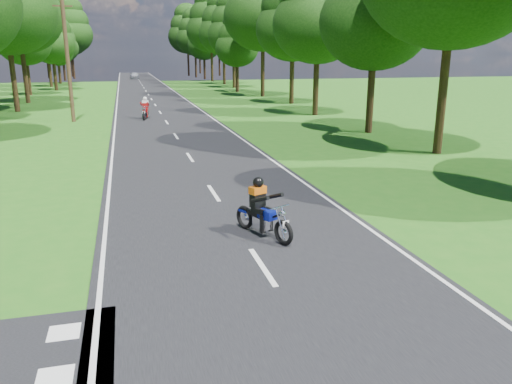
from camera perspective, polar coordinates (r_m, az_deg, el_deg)
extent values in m
plane|color=#226116|center=(9.00, 4.19, -13.62)|extent=(160.00, 160.00, 0.00)
cube|color=black|center=(57.65, -12.19, 10.81)|extent=(7.00, 140.00, 0.02)
cube|color=silver|center=(10.70, 0.73, -8.49)|extent=(0.12, 2.00, 0.01)
cube|color=silver|center=(16.24, -4.86, -0.10)|extent=(0.12, 2.00, 0.01)
cube|color=silver|center=(22.02, -7.56, 3.96)|extent=(0.12, 2.00, 0.01)
cube|color=silver|center=(27.89, -9.13, 6.33)|extent=(0.12, 2.00, 0.01)
cube|color=silver|center=(33.81, -10.17, 7.86)|extent=(0.12, 2.00, 0.01)
cube|color=silver|center=(39.75, -10.90, 8.94)|extent=(0.12, 2.00, 0.01)
cube|color=silver|center=(45.71, -11.44, 9.73)|extent=(0.12, 2.00, 0.01)
cube|color=silver|center=(51.68, -11.86, 10.34)|extent=(0.12, 2.00, 0.01)
cube|color=silver|center=(57.65, -12.19, 10.82)|extent=(0.12, 2.00, 0.01)
cube|color=silver|center=(63.63, -12.46, 11.22)|extent=(0.12, 2.00, 0.01)
cube|color=silver|center=(69.61, -12.69, 11.54)|extent=(0.12, 2.00, 0.01)
cube|color=silver|center=(75.60, -12.88, 11.82)|extent=(0.12, 2.00, 0.01)
cube|color=silver|center=(81.59, -13.04, 12.05)|extent=(0.12, 2.00, 0.01)
cube|color=silver|center=(87.58, -13.18, 12.25)|extent=(0.12, 2.00, 0.01)
cube|color=silver|center=(93.57, -13.31, 12.43)|extent=(0.12, 2.00, 0.01)
cube|color=silver|center=(99.56, -13.41, 12.58)|extent=(0.12, 2.00, 0.01)
cube|color=silver|center=(105.55, -13.51, 12.72)|extent=(0.12, 2.00, 0.01)
cube|color=silver|center=(111.54, -13.60, 12.84)|extent=(0.12, 2.00, 0.01)
cube|color=silver|center=(117.54, -13.67, 12.95)|extent=(0.12, 2.00, 0.01)
cube|color=silver|center=(123.53, -13.74, 13.05)|extent=(0.12, 2.00, 0.01)
cube|color=silver|center=(57.60, -15.53, 10.61)|extent=(0.10, 140.00, 0.01)
cube|color=silver|center=(57.89, -8.87, 11.00)|extent=(0.10, 140.00, 0.01)
cube|color=silver|center=(7.94, -22.01, -19.01)|extent=(0.50, 0.50, 0.01)
cube|color=silver|center=(8.95, -21.09, -14.72)|extent=(0.50, 0.50, 0.01)
cylinder|color=black|center=(43.86, -25.91, 11.09)|extent=(0.40, 0.40, 4.32)
ellipsoid|color=#11330B|center=(43.92, -26.76, 17.98)|extent=(7.56, 7.56, 6.42)
cylinder|color=black|center=(51.31, -24.85, 11.68)|extent=(0.40, 0.40, 4.40)
ellipsoid|color=#11330B|center=(51.37, -25.56, 17.69)|extent=(7.71, 7.71, 6.55)
cylinder|color=black|center=(61.10, -24.54, 11.53)|extent=(0.40, 0.40, 3.20)
ellipsoid|color=#11330B|center=(61.05, -24.96, 15.21)|extent=(5.60, 5.60, 4.76)
ellipsoid|color=#11330B|center=(61.10, -25.14, 16.66)|extent=(4.80, 4.80, 4.08)
ellipsoid|color=#11330B|center=(61.18, -25.31, 18.11)|extent=(3.60, 3.60, 3.06)
cylinder|color=black|center=(68.13, -21.97, 12.08)|extent=(0.40, 0.40, 3.22)
ellipsoid|color=#11330B|center=(68.08, -22.31, 15.40)|extent=(5.64, 5.64, 4.79)
ellipsoid|color=#11330B|center=(68.13, -22.45, 16.71)|extent=(4.83, 4.83, 4.11)
ellipsoid|color=#11330B|center=(68.21, -22.59, 18.02)|extent=(3.62, 3.62, 3.08)
cylinder|color=black|center=(76.01, -22.47, 12.42)|extent=(0.40, 0.40, 3.61)
ellipsoid|color=#11330B|center=(75.99, -22.82, 15.75)|extent=(6.31, 6.31, 5.37)
ellipsoid|color=#11330B|center=(76.05, -22.97, 17.07)|extent=(5.41, 5.41, 4.60)
ellipsoid|color=#11330B|center=(76.16, -23.11, 18.38)|extent=(4.06, 4.06, 3.45)
cylinder|color=black|center=(83.75, -21.51, 12.37)|extent=(0.40, 0.40, 2.67)
ellipsoid|color=#11330B|center=(83.69, -21.74, 14.60)|extent=(4.67, 4.67, 3.97)
ellipsoid|color=#11330B|center=(83.71, -21.83, 15.49)|extent=(4.00, 4.00, 3.40)
ellipsoid|color=#11330B|center=(83.74, -21.92, 16.38)|extent=(3.00, 3.00, 2.55)
cylinder|color=black|center=(92.87, -21.05, 12.75)|extent=(0.40, 0.40, 3.09)
ellipsoid|color=#11330B|center=(92.83, -21.29, 15.08)|extent=(5.40, 5.40, 4.59)
ellipsoid|color=#11330B|center=(92.86, -21.38, 16.01)|extent=(4.63, 4.63, 3.93)
ellipsoid|color=#11330B|center=(92.91, -21.47, 16.93)|extent=(3.47, 3.47, 2.95)
cylinder|color=black|center=(99.24, -20.15, 13.35)|extent=(0.40, 0.40, 4.48)
ellipsoid|color=#11330B|center=(99.28, -20.46, 16.52)|extent=(7.84, 7.84, 6.66)
ellipsoid|color=#11330B|center=(99.38, -20.58, 17.77)|extent=(6.72, 6.72, 5.71)
ellipsoid|color=#11330B|center=(99.52, -20.70, 19.02)|extent=(5.04, 5.04, 4.28)
cylinder|color=black|center=(108.28, -20.29, 13.34)|extent=(0.40, 0.40, 4.09)
ellipsoid|color=#11330B|center=(108.29, -20.55, 15.99)|extent=(7.16, 7.16, 6.09)
ellipsoid|color=#11330B|center=(108.36, -20.65, 17.04)|extent=(6.14, 6.14, 5.22)
ellipsoid|color=#11330B|center=(108.46, -20.76, 18.09)|extent=(4.61, 4.61, 3.92)
cylinder|color=black|center=(24.00, 20.45, 9.53)|extent=(0.40, 0.40, 4.56)
cylinder|color=black|center=(29.53, 12.92, 10.01)|extent=(0.40, 0.40, 3.49)
ellipsoid|color=#11330B|center=(29.46, 13.44, 18.36)|extent=(6.12, 6.12, 5.20)
cylinder|color=black|center=(37.66, 6.84, 11.54)|extent=(0.40, 0.40, 3.69)
ellipsoid|color=#11330B|center=(37.63, 7.08, 18.45)|extent=(6.46, 6.46, 5.49)
cylinder|color=black|center=(46.33, 4.11, 12.36)|extent=(0.40, 0.40, 3.74)
ellipsoid|color=#11330B|center=(46.31, 4.22, 18.06)|extent=(6.55, 6.55, 5.57)
ellipsoid|color=#11330B|center=(46.43, 4.27, 20.31)|extent=(5.62, 5.62, 4.77)
cylinder|color=black|center=(54.12, 0.77, 13.32)|extent=(0.40, 0.40, 4.64)
ellipsoid|color=#11330B|center=(54.20, 0.79, 19.37)|extent=(8.12, 8.12, 6.91)
cylinder|color=black|center=(60.86, -2.16, 12.73)|extent=(0.40, 0.40, 2.91)
ellipsoid|color=#11330B|center=(60.79, -2.19, 16.10)|extent=(5.09, 5.09, 4.33)
ellipsoid|color=#11330B|center=(60.82, -2.21, 17.44)|extent=(4.36, 4.36, 3.71)
ellipsoid|color=#11330B|center=(60.89, -2.22, 18.77)|extent=(3.27, 3.27, 2.78)
cylinder|color=black|center=(68.39, -2.53, 13.44)|extent=(0.40, 0.40, 3.88)
ellipsoid|color=#11330B|center=(68.39, -2.58, 17.44)|extent=(6.78, 6.78, 5.77)
ellipsoid|color=#11330B|center=(68.48, -2.60, 19.02)|extent=(5.81, 5.81, 4.94)
ellipsoid|color=#11330B|center=(68.62, -2.62, 20.59)|extent=(4.36, 4.36, 3.71)
cylinder|color=black|center=(76.75, -3.66, 13.76)|extent=(0.40, 0.40, 4.18)
ellipsoid|color=#11330B|center=(76.77, -3.73, 17.60)|extent=(7.31, 7.31, 6.21)
ellipsoid|color=#11330B|center=(76.87, -3.75, 19.11)|extent=(6.27, 6.27, 5.33)
ellipsoid|color=#11330B|center=(77.03, -3.78, 20.62)|extent=(4.70, 4.70, 4.00)
cylinder|color=black|center=(85.50, -5.05, 14.05)|extent=(0.40, 0.40, 4.63)
ellipsoid|color=#11330B|center=(85.56, -5.14, 17.88)|extent=(8.11, 8.11, 6.89)
ellipsoid|color=#11330B|center=(85.68, -5.18, 19.38)|extent=(6.95, 6.95, 5.91)
ellipsoid|color=#11330B|center=(85.87, -5.22, 20.89)|extent=(5.21, 5.21, 4.43)
cylinder|color=black|center=(92.69, -5.89, 13.75)|extent=(0.40, 0.40, 3.36)
ellipsoid|color=#11330B|center=(92.66, -5.97, 16.31)|extent=(5.88, 5.88, 5.00)
ellipsoid|color=#11330B|center=(92.70, -6.00, 17.32)|extent=(5.04, 5.04, 4.29)
ellipsoid|color=#11330B|center=(92.77, -6.03, 18.33)|extent=(3.78, 3.78, 3.21)
cylinder|color=black|center=(99.75, -6.88, 14.05)|extent=(0.40, 0.40, 4.09)
ellipsoid|color=#11330B|center=(99.76, -6.98, 16.93)|extent=(7.15, 7.15, 6.08)
ellipsoid|color=#11330B|center=(99.83, -7.02, 18.08)|extent=(6.13, 6.13, 5.21)
ellipsoid|color=#11330B|center=(99.95, -7.06, 19.22)|extent=(4.60, 4.60, 3.91)
cylinder|color=black|center=(107.38, -7.73, 14.22)|extent=(0.40, 0.40, 4.48)
ellipsoid|color=#11330B|center=(107.41, -7.84, 17.16)|extent=(7.84, 7.84, 6.66)
ellipsoid|color=#11330B|center=(107.50, -7.88, 18.32)|extent=(6.72, 6.72, 5.71)
ellipsoid|color=#11330B|center=(107.63, -7.93, 19.48)|extent=(5.04, 5.04, 4.28)
cylinder|color=black|center=(118.01, -20.72, 13.34)|extent=(0.40, 0.40, 3.84)
ellipsoid|color=#11330B|center=(118.00, -20.95, 15.62)|extent=(6.72, 6.72, 5.71)
ellipsoid|color=#11330B|center=(118.05, -21.04, 16.53)|extent=(5.76, 5.76, 4.90)
ellipsoid|color=#11330B|center=(118.14, -21.13, 17.43)|extent=(4.32, 4.32, 3.67)
cylinder|color=black|center=(120.74, -6.41, 14.31)|extent=(0.40, 0.40, 4.16)
ellipsoid|color=#11330B|center=(120.75, -6.49, 16.74)|extent=(7.28, 7.28, 6.19)
ellipsoid|color=#11330B|center=(120.82, -6.52, 17.70)|extent=(6.24, 6.24, 5.30)
ellipsoid|color=#11330B|center=(120.91, -6.55, 18.66)|extent=(4.68, 4.68, 3.98)
cylinder|color=black|center=(103.34, -22.64, 12.89)|extent=(0.40, 0.40, 3.52)
ellipsoid|color=#11330B|center=(103.32, -22.90, 15.28)|extent=(6.16, 6.16, 5.24)
ellipsoid|color=#11330B|center=(103.36, -23.00, 16.23)|extent=(5.28, 5.28, 4.49)
ellipsoid|color=#11330B|center=(103.43, -23.11, 17.17)|extent=(3.96, 3.96, 3.37)
cylinder|color=black|center=(107.26, -4.19, 14.31)|extent=(0.40, 0.40, 4.48)
ellipsoid|color=#11330B|center=(107.29, -4.26, 17.26)|extent=(7.84, 7.84, 6.66)
ellipsoid|color=#11330B|center=(107.38, -4.28, 18.42)|extent=(6.72, 6.72, 5.71)
ellipsoid|color=#11330B|center=(107.51, -4.30, 19.58)|extent=(5.04, 5.04, 4.28)
cylinder|color=#382616|center=(35.59, -20.72, 13.93)|extent=(0.26, 0.26, 8.00)
cube|color=#382616|center=(35.71, -21.25, 19.21)|extent=(1.20, 0.10, 0.10)
imported|color=silver|center=(95.55, -13.72, 12.82)|extent=(1.68, 3.70, 1.23)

